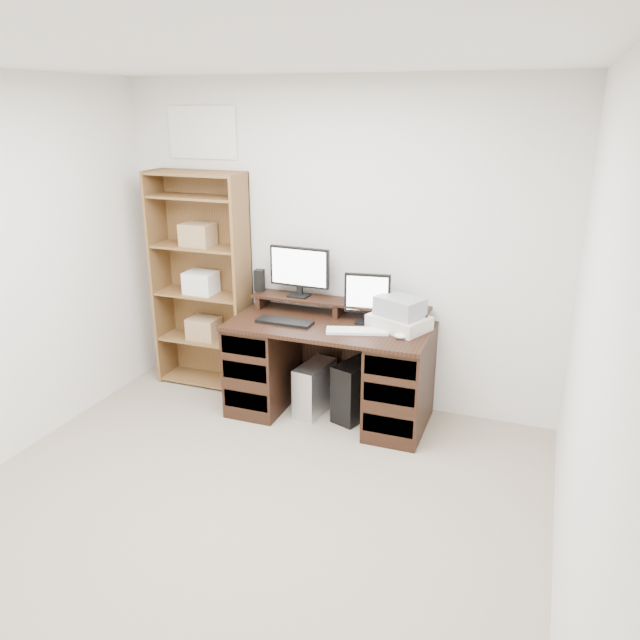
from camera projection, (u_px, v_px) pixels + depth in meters
The scene contains 14 objects.
room at pixel (201, 331), 3.04m from camera, with size 3.54×4.04×2.54m.
desk at pixel (330, 368), 4.74m from camera, with size 1.50×0.70×0.75m.
riser_shelf at pixel (339, 304), 4.78m from camera, with size 1.40×0.22×0.12m.
monitor_wide at pixel (299, 269), 4.82m from camera, with size 0.49×0.13×0.39m.
monitor_small at pixel (367, 296), 4.60m from camera, with size 0.34×0.15×0.37m.
speaker at pixel (259, 280), 4.98m from camera, with size 0.07×0.07×0.18m, color black.
keyboard_black at pixel (285, 322), 4.63m from camera, with size 0.42×0.14×0.02m, color black.
keyboard_white at pixel (357, 331), 4.45m from camera, with size 0.44×0.13×0.02m, color white.
mouse at pixel (400, 336), 4.33m from camera, with size 0.09×0.06×0.04m, color white.
printer at pixel (399, 322), 4.51m from camera, with size 0.40×0.30×0.10m, color beige.
basket at pixel (400, 307), 4.47m from camera, with size 0.32×0.23×0.14m, color gray.
tower_silver at pixel (315, 388), 4.86m from camera, with size 0.18×0.40×0.40m, color silver.
tower_black at pixel (359, 389), 4.78m from camera, with size 0.34×0.50×0.46m.
bookshelf at pixel (202, 280), 5.15m from camera, with size 0.80×0.30×1.80m.
Camera 1 is at (1.54, -2.46, 2.30)m, focal length 35.00 mm.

